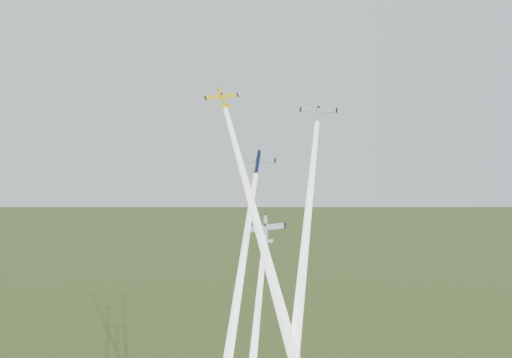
% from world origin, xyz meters
% --- Properties ---
extents(plane_yellow, '(9.22, 7.64, 6.90)m').
position_xyz_m(plane_yellow, '(-7.09, 1.04, 108.23)').
color(plane_yellow, yellow).
extents(smoke_trail_yellow, '(19.26, 44.18, 52.17)m').
position_xyz_m(smoke_trail_yellow, '(2.04, -21.88, 80.47)').
color(smoke_trail_yellow, white).
extents(plane_navy, '(7.97, 6.63, 6.20)m').
position_xyz_m(plane_navy, '(0.19, -1.60, 95.17)').
color(plane_navy, '#0C1636').
extents(smoke_trail_navy, '(9.15, 48.47, 54.39)m').
position_xyz_m(smoke_trail_navy, '(-3.51, -26.99, 66.29)').
color(smoke_trail_navy, white).
extents(plane_silver_right, '(8.82, 7.22, 6.82)m').
position_xyz_m(plane_silver_right, '(12.50, 2.18, 105.48)').
color(plane_silver_right, silver).
extents(smoke_trail_silver_right, '(10.06, 48.07, 54.05)m').
position_xyz_m(smoke_trail_silver_right, '(8.31, -22.98, 76.77)').
color(smoke_trail_silver_right, white).
extents(plane_silver_low, '(8.16, 6.93, 7.61)m').
position_xyz_m(plane_silver_low, '(1.91, -7.22, 82.32)').
color(plane_silver_low, silver).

